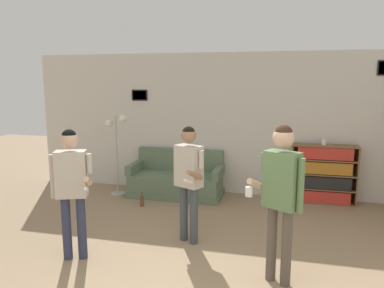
% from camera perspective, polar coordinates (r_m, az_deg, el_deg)
% --- Properties ---
extents(wall_back, '(8.37, 0.08, 2.70)m').
position_cam_1_polar(wall_back, '(7.19, 7.28, 2.98)').
color(wall_back, beige).
rests_on(wall_back, ground_plane).
extents(couch, '(1.76, 0.80, 0.85)m').
position_cam_1_polar(couch, '(7.21, -2.38, -5.58)').
color(couch, '#5B7056').
rests_on(couch, ground_plane).
extents(bookshelf, '(1.13, 0.30, 1.06)m').
position_cam_1_polar(bookshelf, '(7.11, 19.38, -4.35)').
color(bookshelf, brown).
rests_on(bookshelf, ground_plane).
extents(floor_lamp, '(0.43, 0.28, 1.55)m').
position_cam_1_polar(floor_lamp, '(7.21, -11.45, 0.20)').
color(floor_lamp, '#ADA89E').
rests_on(floor_lamp, ground_plane).
extents(person_player_foreground_left, '(0.57, 0.40, 1.62)m').
position_cam_1_polar(person_player_foreground_left, '(4.74, -17.89, -5.43)').
color(person_player_foreground_left, '#2D334C').
rests_on(person_player_foreground_left, ground_plane).
extents(person_player_foreground_center, '(0.45, 0.57, 1.60)m').
position_cam_1_polar(person_player_foreground_center, '(4.99, -0.53, -4.40)').
color(person_player_foreground_center, '#3D4247').
rests_on(person_player_foreground_center, ground_plane).
extents(person_watcher_holding_cup, '(0.59, 0.36, 1.74)m').
position_cam_1_polar(person_watcher_holding_cup, '(4.06, 13.42, -6.46)').
color(person_watcher_holding_cup, brown).
rests_on(person_watcher_holding_cup, ground_plane).
extents(bottle_on_floor, '(0.07, 0.07, 0.25)m').
position_cam_1_polar(bottle_on_floor, '(6.68, -7.63, -8.58)').
color(bottle_on_floor, brown).
rests_on(bottle_on_floor, ground_plane).
extents(drinking_cup, '(0.08, 0.08, 0.10)m').
position_cam_1_polar(drinking_cup, '(7.00, 19.45, 0.27)').
color(drinking_cup, white).
rests_on(drinking_cup, bookshelf).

